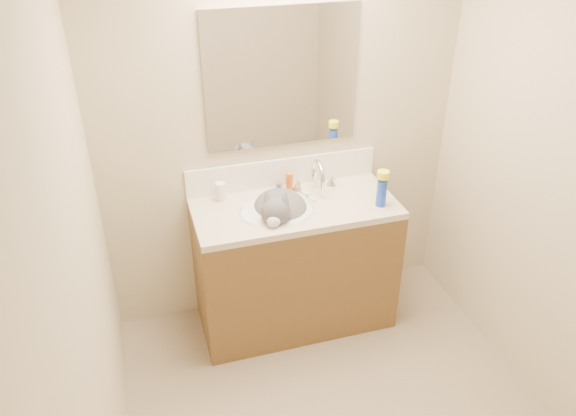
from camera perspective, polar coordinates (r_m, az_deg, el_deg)
room_shell at (r=2.19m, az=8.51°, el=2.14°), size 2.24×2.54×2.52m
vanity_cabinet at (r=3.54m, az=0.70°, el=-6.03°), size 1.20×0.55×0.82m
counter_slab at (r=3.30m, az=0.75°, el=-0.02°), size 1.20×0.55×0.04m
basin at (r=3.27m, az=-1.11°, el=-1.34°), size 0.45×0.36×0.14m
faucet at (r=3.41m, az=2.96°, el=3.07°), size 0.28×0.20×0.21m
cat at (r=3.27m, az=-0.83°, el=-0.34°), size 0.45×0.49×0.34m
backsplash at (r=3.47m, az=-0.54°, el=3.66°), size 1.20×0.02×0.18m
mirror at (r=3.24m, az=-0.59°, el=13.00°), size 0.90×0.02×0.80m
pill_bottle at (r=3.34m, az=-6.86°, el=1.67°), size 0.08×0.08×0.11m
pill_label at (r=3.35m, az=-6.85°, el=1.48°), size 0.07×0.07×0.04m
silver_jar at (r=3.44m, az=-0.96°, el=2.20°), size 0.05×0.05×0.05m
amber_bottle at (r=3.44m, az=0.15°, el=2.74°), size 0.05×0.05×0.11m
toothbrush at (r=3.38m, az=2.05°, el=1.22°), size 0.05×0.14×0.01m
toothbrush_head at (r=3.38m, az=2.06°, el=1.27°), size 0.02×0.03×0.02m
spray_can at (r=3.30m, az=9.47°, el=1.50°), size 0.08×0.08×0.16m
spray_cap at (r=3.24m, az=9.65°, el=3.36°), size 0.09×0.09×0.04m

